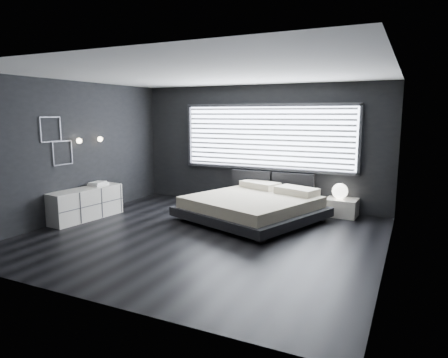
% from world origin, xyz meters
% --- Properties ---
extents(room, '(6.04, 6.00, 2.80)m').
position_xyz_m(room, '(0.00, 0.00, 1.40)').
color(room, black).
rests_on(room, ground).
extents(window, '(4.14, 0.09, 1.52)m').
position_xyz_m(window, '(0.20, 2.70, 1.61)').
color(window, white).
rests_on(window, ground).
extents(headboard, '(1.96, 0.16, 0.52)m').
position_xyz_m(headboard, '(0.36, 2.64, 0.57)').
color(headboard, black).
rests_on(headboard, ground).
extents(sconce_near, '(0.18, 0.11, 0.11)m').
position_xyz_m(sconce_near, '(-2.88, 0.05, 1.60)').
color(sconce_near, silver).
rests_on(sconce_near, ground).
extents(sconce_far, '(0.18, 0.11, 0.11)m').
position_xyz_m(sconce_far, '(-2.88, 0.65, 1.60)').
color(sconce_far, silver).
rests_on(sconce_far, ground).
extents(wall_art_upper, '(0.01, 0.48, 0.48)m').
position_xyz_m(wall_art_upper, '(-2.98, -0.55, 1.85)').
color(wall_art_upper, '#47474C').
rests_on(wall_art_upper, ground).
extents(wall_art_lower, '(0.01, 0.48, 0.48)m').
position_xyz_m(wall_art_lower, '(-2.98, -0.30, 1.38)').
color(wall_art_lower, '#47474C').
rests_on(wall_art_lower, ground).
extents(bed, '(3.06, 2.99, 0.63)m').
position_xyz_m(bed, '(0.38, 1.42, 0.29)').
color(bed, black).
rests_on(bed, ground).
extents(nightstand, '(0.67, 0.56, 0.37)m').
position_xyz_m(nightstand, '(1.97, 2.50, 0.19)').
color(nightstand, white).
rests_on(nightstand, ground).
extents(orb_lamp, '(0.33, 0.33, 0.33)m').
position_xyz_m(orb_lamp, '(1.92, 2.49, 0.54)').
color(orb_lamp, white).
rests_on(orb_lamp, nightstand).
extents(dresser, '(0.62, 1.64, 0.64)m').
position_xyz_m(dresser, '(-2.73, -0.02, 0.32)').
color(dresser, white).
rests_on(dresser, ground).
extents(book_stack, '(0.28, 0.37, 0.08)m').
position_xyz_m(book_stack, '(-2.75, 0.38, 0.67)').
color(book_stack, white).
rests_on(book_stack, dresser).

